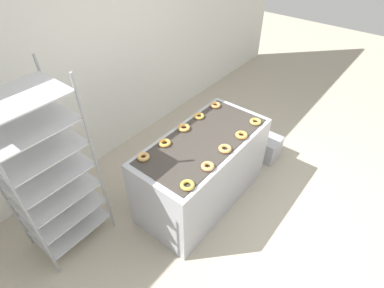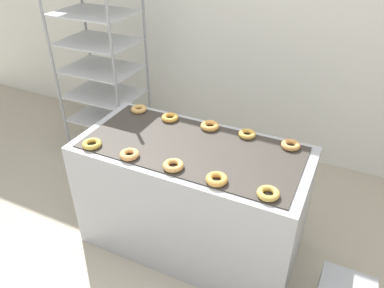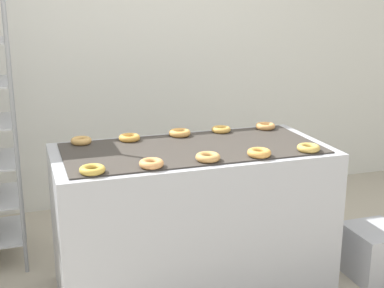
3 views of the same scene
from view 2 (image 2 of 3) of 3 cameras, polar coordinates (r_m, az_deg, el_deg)
name	(u,v)px [view 2 (image 2 of 3)]	position (r m, az deg, el deg)	size (l,w,h in m)	color
wall_back	(266,10)	(3.53, 11.21, 19.42)	(8.00, 0.05, 2.80)	silver
fryer_machine	(192,197)	(2.67, 0.00, -8.15)	(1.53, 0.74, 0.86)	#A8AAB2
baking_rack_cart	(102,69)	(3.56, -13.57, 11.07)	(0.68, 0.52, 1.80)	gray
donut_near_leftmost	(92,144)	(2.50, -15.01, 0.02)	(0.12, 0.12, 0.03)	gold
donut_near_left	(129,154)	(2.34, -9.50, -1.57)	(0.12, 0.12, 0.04)	#DD9655
donut_near_center	(174,166)	(2.21, -2.83, -3.29)	(0.13, 0.13, 0.04)	tan
donut_near_right	(217,179)	(2.11, 3.78, -5.37)	(0.13, 0.13, 0.04)	gold
donut_near_rightmost	(268,193)	(2.05, 11.54, -7.39)	(0.12, 0.12, 0.03)	gold
donut_far_leftmost	(139,109)	(2.86, -8.10, 5.29)	(0.12, 0.12, 0.04)	tan
donut_far_left	(170,118)	(2.72, -3.38, 4.04)	(0.12, 0.12, 0.03)	gold
donut_far_center	(210,126)	(2.61, 2.73, 2.79)	(0.13, 0.13, 0.04)	#DD9C4D
donut_far_right	(247,134)	(2.54, 8.41, 1.51)	(0.12, 0.12, 0.03)	gold
donut_far_rightmost	(291,145)	(2.48, 14.80, -0.15)	(0.12, 0.12, 0.04)	tan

